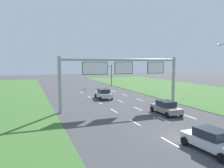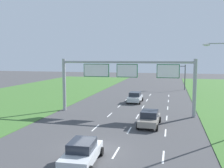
{
  "view_description": "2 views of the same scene",
  "coord_description": "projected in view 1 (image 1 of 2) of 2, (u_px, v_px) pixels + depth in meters",
  "views": [
    {
      "loc": [
        -12.04,
        -13.84,
        6.29
      ],
      "look_at": [
        -1.48,
        13.35,
        3.35
      ],
      "focal_mm": 35.0,
      "sensor_mm": 36.0,
      "label": 1
    },
    {
      "loc": [
        5.7,
        -17.73,
        7.13
      ],
      "look_at": [
        -0.96,
        9.96,
        4.12
      ],
      "focal_mm": 40.0,
      "sensor_mm": 36.0,
      "label": 2
    }
  ],
  "objects": [
    {
      "name": "ground_plane",
      "position": [
        188.0,
        139.0,
        17.8
      ],
      "size": [
        200.0,
        200.0,
        0.0
      ],
      "primitive_type": "plane",
      "color": "#424244"
    },
    {
      "name": "lane_dashes_inner_left",
      "position": [
        135.0,
        123.0,
        22.73
      ],
      "size": [
        0.14,
        50.4,
        0.01
      ],
      "color": "white",
      "rests_on": "ground_plane"
    },
    {
      "name": "lane_dashes_inner_right",
      "position": [
        164.0,
        119.0,
        23.99
      ],
      "size": [
        0.14,
        50.4,
        0.01
      ],
      "color": "white",
      "rests_on": "ground_plane"
    },
    {
      "name": "lane_dashes_slip",
      "position": [
        189.0,
        117.0,
        25.25
      ],
      "size": [
        0.14,
        50.4,
        0.01
      ],
      "color": "white",
      "rests_on": "ground_plane"
    },
    {
      "name": "car_near_red",
      "position": [
        212.0,
        140.0,
        15.42
      ],
      "size": [
        2.4,
        4.44,
        1.59
      ],
      "rotation": [
        0.0,
        0.0,
        0.06
      ],
      "color": "silver",
      "rests_on": "ground_plane"
    },
    {
      "name": "car_lead_silver",
      "position": [
        166.0,
        107.0,
        26.51
      ],
      "size": [
        2.27,
        4.54,
        1.61
      ],
      "rotation": [
        0.0,
        0.0,
        -0.04
      ],
      "color": "gray",
      "rests_on": "ground_plane"
    },
    {
      "name": "car_mid_lane",
      "position": [
        103.0,
        94.0,
        37.62
      ],
      "size": [
        2.27,
        4.23,
        1.67
      ],
      "rotation": [
        0.0,
        0.0,
        -0.02
      ],
      "color": "silver",
      "rests_on": "ground_plane"
    },
    {
      "name": "sign_gantry",
      "position": [
        123.0,
        72.0,
        29.63
      ],
      "size": [
        17.24,
        0.44,
        7.0
      ],
      "color": "#9EA0A5",
      "rests_on": "ground_plane"
    },
    {
      "name": "traffic_light_mast",
      "position": [
        105.0,
        71.0,
        56.47
      ],
      "size": [
        4.76,
        0.49,
        5.6
      ],
      "color": "#47494F",
      "rests_on": "ground_plane"
    }
  ]
}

